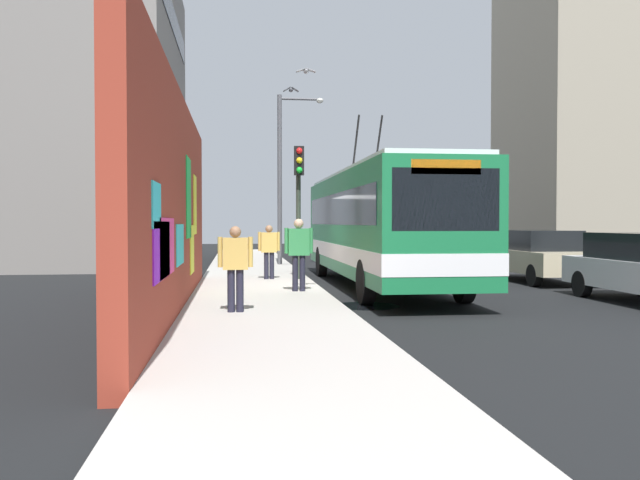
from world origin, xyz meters
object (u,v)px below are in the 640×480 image
at_px(parked_car_champagne, 538,255).
at_px(pedestrian_near_wall, 235,262).
at_px(parked_car_dark_gray, 427,243).
at_px(street_lamp, 285,167).
at_px(city_bus, 379,223).
at_px(pedestrian_at_curb, 299,248).
at_px(traffic_light, 299,189).
at_px(pedestrian_midblock, 269,248).
at_px(parked_car_silver, 468,247).

relative_size(parked_car_champagne, pedestrian_near_wall, 2.83).
xyz_separation_m(parked_car_dark_gray, street_lamp, (-4.76, 7.25, 3.20)).
distance_m(city_bus, pedestrian_at_curb, 3.41).
distance_m(traffic_light, street_lamp, 7.28).
bearing_deg(parked_car_dark_gray, pedestrian_midblock, 144.98).
relative_size(city_bus, parked_car_dark_gray, 2.76).
relative_size(parked_car_silver, pedestrian_at_curb, 2.43).
bearing_deg(pedestrian_at_curb, pedestrian_midblock, 8.71).
relative_size(parked_car_dark_gray, street_lamp, 0.65).
distance_m(parked_car_dark_gray, traffic_light, 14.15).
height_order(parked_car_champagne, pedestrian_midblock, pedestrian_midblock).
height_order(parked_car_champagne, pedestrian_near_wall, pedestrian_near_wall).
xyz_separation_m(pedestrian_midblock, traffic_light, (-0.22, -0.86, 1.72)).
bearing_deg(traffic_light, pedestrian_midblock, 75.89).
height_order(city_bus, parked_car_champagne, city_bus).
height_order(parked_car_dark_gray, street_lamp, street_lamp).
relative_size(traffic_light, street_lamp, 0.58).
height_order(parked_car_champagne, pedestrian_at_curb, pedestrian_at_curb).
bearing_deg(pedestrian_near_wall, traffic_light, -14.67).
xyz_separation_m(parked_car_champagne, pedestrian_near_wall, (-6.92, 9.18, 0.25)).
height_order(parked_car_silver, pedestrian_midblock, pedestrian_midblock).
relative_size(parked_car_silver, pedestrian_near_wall, 2.67).
bearing_deg(pedestrian_midblock, street_lamp, -7.90).
bearing_deg(street_lamp, city_bus, -166.09).
xyz_separation_m(pedestrian_near_wall, pedestrian_midblock, (7.20, -0.97, -0.01)).
height_order(parked_car_dark_gray, pedestrian_near_wall, pedestrian_near_wall).
relative_size(pedestrian_near_wall, pedestrian_midblock, 1.01).
distance_m(pedestrian_near_wall, traffic_light, 7.42).
bearing_deg(pedestrian_at_curb, city_bus, -47.26).
distance_m(parked_car_silver, traffic_light, 9.76).
distance_m(parked_car_dark_gray, pedestrian_midblock, 14.31).
xyz_separation_m(parked_car_champagne, traffic_light, (0.07, 7.35, 1.96)).
bearing_deg(parked_car_champagne, parked_car_dark_gray, 0.00).
xyz_separation_m(parked_car_champagne, parked_car_silver, (6.17, 0.00, -0.00)).
bearing_deg(parked_car_dark_gray, parked_car_silver, 180.00).
height_order(parked_car_champagne, parked_car_dark_gray, same).
bearing_deg(parked_car_silver, pedestrian_near_wall, 144.97).
bearing_deg(parked_car_champagne, city_bus, 101.15).
xyz_separation_m(traffic_light, street_lamp, (7.17, -0.10, 1.23)).
relative_size(parked_car_champagne, street_lamp, 0.67).
distance_m(city_bus, parked_car_silver, 8.93).
xyz_separation_m(parked_car_dark_gray, pedestrian_near_wall, (-18.92, 9.18, 0.25)).
relative_size(parked_car_dark_gray, traffic_light, 1.13).
height_order(pedestrian_midblock, traffic_light, traffic_light).
relative_size(parked_car_dark_gray, pedestrian_at_curb, 2.52).
distance_m(parked_car_silver, parked_car_dark_gray, 5.83).
xyz_separation_m(city_bus, pedestrian_at_curb, (-2.27, 2.46, -0.61)).
bearing_deg(city_bus, parked_car_silver, -35.85).
height_order(city_bus, pedestrian_near_wall, city_bus).
bearing_deg(pedestrian_at_curb, street_lamp, -2.26).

